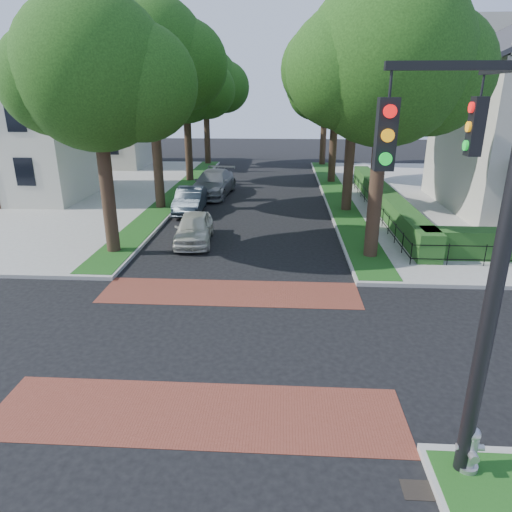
% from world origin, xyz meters
% --- Properties ---
extents(ground, '(120.00, 120.00, 0.00)m').
position_xyz_m(ground, '(0.00, 0.00, 0.00)').
color(ground, black).
rests_on(ground, ground).
extents(crosswalk_far, '(9.00, 2.20, 0.01)m').
position_xyz_m(crosswalk_far, '(0.00, 3.20, 0.01)').
color(crosswalk_far, brown).
rests_on(crosswalk_far, ground).
extents(crosswalk_near, '(9.00, 2.20, 0.01)m').
position_xyz_m(crosswalk_near, '(0.00, -3.20, 0.01)').
color(crosswalk_near, brown).
rests_on(crosswalk_near, ground).
extents(storm_drain, '(0.65, 0.45, 0.01)m').
position_xyz_m(storm_drain, '(4.30, -5.00, 0.01)').
color(storm_drain, black).
rests_on(storm_drain, ground).
extents(grass_strip_ne, '(1.60, 29.80, 0.02)m').
position_xyz_m(grass_strip_ne, '(5.40, 19.10, 0.16)').
color(grass_strip_ne, '#184614').
rests_on(grass_strip_ne, sidewalk_ne).
extents(grass_strip_nw, '(1.60, 29.80, 0.02)m').
position_xyz_m(grass_strip_nw, '(-5.40, 19.10, 0.16)').
color(grass_strip_nw, '#184614').
rests_on(grass_strip_nw, sidewalk_nw).
extents(tree_right_near, '(7.75, 6.67, 10.66)m').
position_xyz_m(tree_right_near, '(5.60, 7.24, 7.63)').
color(tree_right_near, black).
rests_on(tree_right_near, sidewalk_ne).
extents(tree_right_mid, '(8.25, 7.09, 11.22)m').
position_xyz_m(tree_right_mid, '(5.61, 15.25, 7.99)').
color(tree_right_mid, black).
rests_on(tree_right_mid, sidewalk_ne).
extents(tree_right_far, '(7.25, 6.23, 9.74)m').
position_xyz_m(tree_right_far, '(5.60, 24.22, 6.91)').
color(tree_right_far, black).
rests_on(tree_right_far, sidewalk_ne).
extents(tree_right_back, '(7.50, 6.45, 10.20)m').
position_xyz_m(tree_right_back, '(5.60, 33.23, 7.27)').
color(tree_right_back, black).
rests_on(tree_right_back, sidewalk_ne).
extents(tree_left_near, '(7.50, 6.45, 10.20)m').
position_xyz_m(tree_left_near, '(-5.40, 7.23, 7.27)').
color(tree_left_near, black).
rests_on(tree_left_near, sidewalk_nw).
extents(tree_left_mid, '(8.00, 6.88, 11.48)m').
position_xyz_m(tree_left_mid, '(-5.39, 15.24, 8.34)').
color(tree_left_mid, black).
rests_on(tree_left_mid, sidewalk_nw).
extents(tree_left_far, '(7.00, 6.02, 9.86)m').
position_xyz_m(tree_left_far, '(-5.40, 24.22, 7.12)').
color(tree_left_far, black).
rests_on(tree_left_far, sidewalk_nw).
extents(tree_left_back, '(7.75, 6.66, 10.44)m').
position_xyz_m(tree_left_back, '(-5.40, 33.24, 7.41)').
color(tree_left_back, black).
rests_on(tree_left_back, sidewalk_nw).
extents(hedge_main_road, '(1.00, 18.00, 1.20)m').
position_xyz_m(hedge_main_road, '(7.70, 15.00, 0.75)').
color(hedge_main_road, '#214919').
rests_on(hedge_main_road, sidewalk_ne).
extents(fence_main_road, '(0.06, 18.00, 0.90)m').
position_xyz_m(fence_main_road, '(6.90, 15.00, 0.60)').
color(fence_main_road, black).
rests_on(fence_main_road, sidewalk_ne).
extents(house_left_near, '(10.00, 9.00, 10.14)m').
position_xyz_m(house_left_near, '(-15.49, 17.99, 5.04)').
color(house_left_near, beige).
rests_on(house_left_near, sidewalk_nw).
extents(house_left_far, '(10.00, 9.00, 10.14)m').
position_xyz_m(house_left_far, '(-15.49, 31.99, 5.04)').
color(house_left_far, '#B7B4A4').
rests_on(house_left_far, sidewalk_nw).
extents(traffic_signal, '(2.17, 2.00, 8.00)m').
position_xyz_m(traffic_signal, '(4.89, -4.41, 4.71)').
color(traffic_signal, black).
rests_on(traffic_signal, sidewalk_se).
extents(parked_car_front, '(1.98, 4.19, 1.38)m').
position_xyz_m(parked_car_front, '(-2.30, 8.79, 0.69)').
color(parked_car_front, beige).
rests_on(parked_car_front, ground).
extents(parked_car_middle, '(1.69, 4.37, 1.42)m').
position_xyz_m(parked_car_middle, '(-3.60, 14.51, 0.71)').
color(parked_car_middle, '#212B32').
rests_on(parked_car_middle, ground).
extents(parked_car_rear, '(2.82, 5.89, 1.66)m').
position_xyz_m(parked_car_rear, '(-2.93, 19.18, 0.83)').
color(parked_car_rear, slate).
rests_on(parked_car_rear, ground).
extents(fire_hydrant, '(0.49, 0.48, 0.96)m').
position_xyz_m(fire_hydrant, '(5.20, -4.61, 0.61)').
color(fire_hydrant, '#A5A4A7').
rests_on(fire_hydrant, sidewalk_se).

